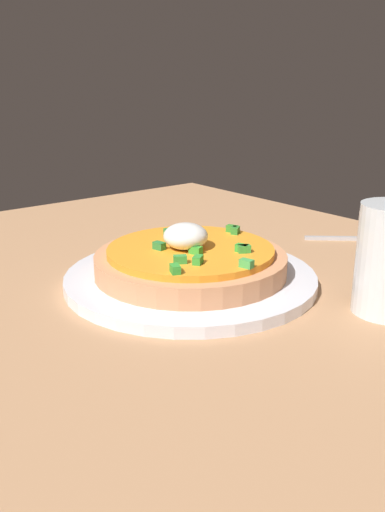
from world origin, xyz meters
TOP-DOWN VIEW (x-y plane):
  - dining_table at (0.00, 0.00)cm, footprint 92.39×69.09cm
  - plate at (0.33, -3.16)cm, footprint 27.19×27.19cm
  - pizza at (0.31, -3.19)cm, footprint 20.70×20.70cm
  - fork at (1.49, 24.88)cm, footprint 8.65×9.57cm

SIDE VIEW (x-z plane):
  - dining_table at x=0.00cm, z-range 0.00..2.97cm
  - fork at x=1.49cm, z-range 2.97..3.47cm
  - plate at x=0.33cm, z-range 2.97..4.16cm
  - pizza at x=0.31cm, z-range 2.88..8.52cm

